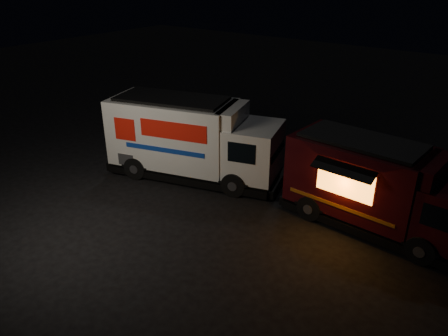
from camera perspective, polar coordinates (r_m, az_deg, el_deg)
ground at (r=16.62m, az=-6.46°, el=-6.01°), size 80.00×80.00×0.00m
white_truck at (r=18.75m, az=-3.82°, el=3.79°), size 8.11×4.69×3.48m
red_truck at (r=15.95m, az=19.83°, el=-2.43°), size 6.90×2.92×3.14m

